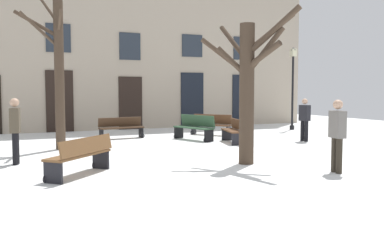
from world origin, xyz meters
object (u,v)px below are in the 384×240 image
object	(u,v)px
bench_by_litter_bin	(121,127)
person_strolling	(305,118)
tree_left_of_center	(248,82)
bench_near_center_tree	(211,124)
person_by_shop_door	(337,133)
tree_near_facade	(58,70)
bench_near_lamp	(233,131)
person_near_bench	(15,128)
streetlamp	(293,80)
bench_far_corner	(195,127)
bench_back_to_back_left	(81,155)

from	to	relation	value
bench_by_litter_bin	person_strolling	distance (m)	6.94
tree_left_of_center	bench_near_center_tree	xyz separation A→B (m)	(2.31, 6.62, -1.63)
bench_by_litter_bin	bench_near_center_tree	size ratio (longest dim) A/B	1.12
bench_near_center_tree	person_by_shop_door	bearing A→B (deg)	-46.70
tree_near_facade	bench_near_lamp	size ratio (longest dim) A/B	2.97
bench_near_lamp	person_near_bench	bearing A→B (deg)	-62.88
streetlamp	bench_near_lamp	size ratio (longest dim) A/B	2.34
tree_left_of_center	person_near_bench	size ratio (longest dim) A/B	2.31
person_strolling	person_near_bench	world-z (taller)	person_near_bench
bench_near_lamp	bench_far_corner	distance (m)	1.64
bench_near_lamp	tree_left_of_center	bearing A→B (deg)	-10.28
tree_near_facade	bench_back_to_back_left	bearing A→B (deg)	-90.87
person_by_shop_door	bench_near_center_tree	bearing A→B (deg)	0.79
streetlamp	bench_by_litter_bin	distance (m)	8.63
bench_near_center_tree	person_near_bench	size ratio (longest dim) A/B	0.96
bench_back_to_back_left	person_by_shop_door	xyz separation A→B (m)	(5.35, -2.03, 0.46)
bench_back_to_back_left	bench_by_litter_bin	world-z (taller)	bench_back_to_back_left
bench_back_to_back_left	bench_near_lamp	distance (m)	7.02
tree_left_of_center	bench_far_corner	bearing A→B (deg)	80.13
bench_by_litter_bin	bench_near_lamp	bearing A→B (deg)	-46.97
bench_near_lamp	bench_near_center_tree	xyz separation A→B (m)	(0.48, 2.70, 0.01)
streetlamp	bench_by_litter_bin	bearing A→B (deg)	-177.72
streetlamp	person_strolling	xyz separation A→B (m)	(-2.50, -3.97, -1.52)
bench_near_center_tree	person_strolling	bearing A→B (deg)	-7.69
bench_back_to_back_left	person_strolling	bearing A→B (deg)	154.41
streetlamp	bench_back_to_back_left	distance (m)	13.19
tree_left_of_center	person_near_bench	distance (m)	5.98
tree_left_of_center	streetlamp	size ratio (longest dim) A/B	0.99
bench_back_to_back_left	person_near_bench	distance (m)	2.52
streetlamp	bench_near_center_tree	bearing A→B (deg)	-173.03
bench_far_corner	person_strolling	xyz separation A→B (m)	(3.49, -2.06, 0.38)
person_near_bench	tree_near_facade	bearing A→B (deg)	-19.29
bench_by_litter_bin	person_near_bench	world-z (taller)	person_near_bench
bench_by_litter_bin	person_near_bench	bearing A→B (deg)	-136.29
tree_near_facade	person_near_bench	distance (m)	3.17
tree_near_facade	bench_back_to_back_left	size ratio (longest dim) A/B	2.97
bench_by_litter_bin	tree_near_facade	bearing A→B (deg)	-145.95
tree_near_facade	streetlamp	bearing A→B (deg)	12.62
streetlamp	bench_back_to_back_left	world-z (taller)	streetlamp
streetlamp	bench_by_litter_bin	xyz separation A→B (m)	(-8.40, -0.34, -1.94)
tree_left_of_center	person_by_shop_door	size ratio (longest dim) A/B	2.33
bench_back_to_back_left	person_near_bench	bearing A→B (deg)	-104.37
bench_near_lamp	person_by_shop_door	bearing A→B (deg)	8.68
bench_by_litter_bin	person_strolling	size ratio (longest dim) A/B	1.14
tree_near_facade	bench_far_corner	size ratio (longest dim) A/B	2.68
streetlamp	bench_far_corner	size ratio (longest dim) A/B	2.11
bench_near_center_tree	bench_far_corner	distance (m)	1.94
bench_back_to_back_left	bench_by_litter_bin	bearing A→B (deg)	-156.64
bench_back_to_back_left	bench_far_corner	world-z (taller)	bench_far_corner
tree_near_facade	bench_by_litter_bin	xyz separation A→B (m)	(2.56, 2.12, -2.08)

